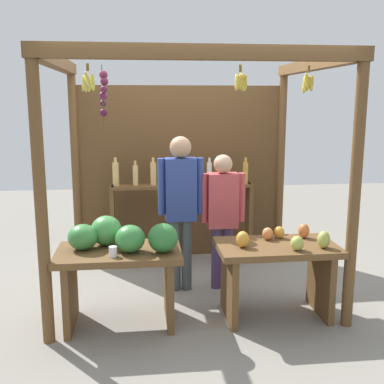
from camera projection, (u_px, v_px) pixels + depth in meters
ground_plane at (190, 286)px, 5.15m from camera, size 12.00×12.00×0.00m
market_stall at (185, 151)px, 5.33m from camera, size 2.76×2.25×2.45m
fruit_counter_left at (120, 256)px, 4.17m from camera, size 1.13×0.66×0.98m
fruit_counter_right at (277, 263)px, 4.35m from camera, size 1.11×0.64×0.86m
bottle_shelf_unit at (181, 200)px, 5.78m from camera, size 1.77×0.22×1.34m
vendor_man at (181, 199)px, 4.88m from camera, size 0.48×0.22×1.66m
vendor_woman at (222, 210)px, 4.95m from camera, size 0.48×0.20×1.47m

